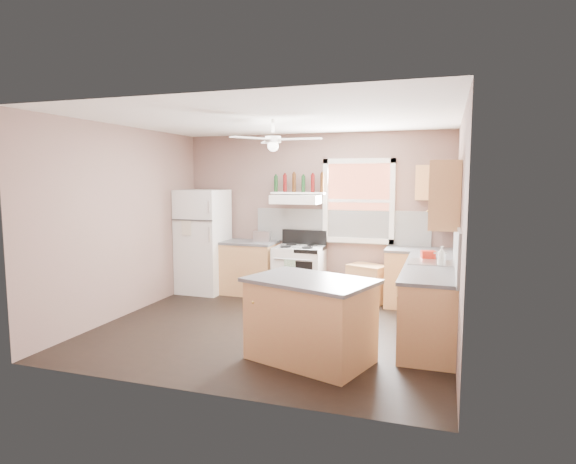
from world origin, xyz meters
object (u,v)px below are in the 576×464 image
(island, at_px, (310,322))
(cart, at_px, (367,284))
(stove, at_px, (299,272))
(refrigerator, at_px, (203,241))
(toaster, at_px, (262,237))

(island, bearing_deg, cart, 103.83)
(stove, bearing_deg, refrigerator, -179.67)
(stove, relative_size, island, 0.69)
(stove, bearing_deg, toaster, 173.70)
(refrigerator, relative_size, toaster, 6.31)
(toaster, distance_m, island, 3.09)
(refrigerator, height_order, island, refrigerator)
(refrigerator, xyz_separation_m, cart, (2.81, 0.17, -0.59))
(refrigerator, bearing_deg, toaster, 7.34)
(refrigerator, distance_m, toaster, 1.05)
(toaster, bearing_deg, island, -69.11)
(stove, xyz_separation_m, cart, (1.10, 0.11, -0.14))
(refrigerator, distance_m, island, 3.63)
(refrigerator, xyz_separation_m, stove, (1.71, 0.07, -0.45))
(toaster, xyz_separation_m, stove, (0.67, -0.05, -0.56))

